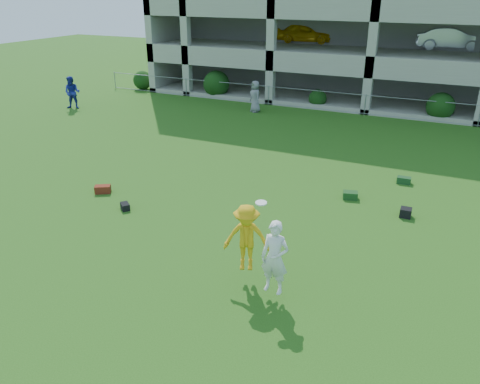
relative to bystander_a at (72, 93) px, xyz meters
The scene contains 12 objects.
ground 21.02m from the bystander_a, 38.56° to the right, with size 100.00×100.00×0.00m, color #235114.
bystander_a is the anchor object (origin of this frame).
bystander_c 11.08m from the bystander_a, 20.68° to the left, with size 0.89×0.58×1.83m, color gray.
bag_red_a 13.78m from the bystander_a, 43.00° to the right, with size 0.55×0.30×0.28m, color #5D1C10.
bag_black_b 15.48m from the bystander_a, 41.08° to the right, with size 0.40×0.25×0.22m, color black.
bag_green_c 19.33m from the bystander_a, 18.41° to the right, with size 0.50×0.35×0.26m, color #153A15.
crate_d 21.39m from the bystander_a, 18.43° to the right, with size 0.35×0.35×0.30m, color black.
bag_green_g 20.24m from the bystander_a, 10.96° to the right, with size 0.50×0.30×0.25m, color #153814.
frisbee_contest 21.28m from the bystander_a, 35.51° to the right, with size 1.89×1.15×2.13m.
parking_garage 22.55m from the bystander_a, 41.66° to the left, with size 30.00×14.00×12.00m.
fence 17.46m from the bystander_a, 19.79° to the left, with size 36.06×0.06×1.20m.
shrub_row 22.04m from the bystander_a, 17.46° to the left, with size 34.38×2.52×3.50m.
Camera 1 is at (4.70, -8.28, 6.91)m, focal length 35.00 mm.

